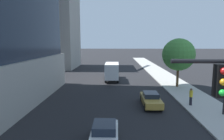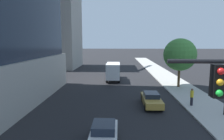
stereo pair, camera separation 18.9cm
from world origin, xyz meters
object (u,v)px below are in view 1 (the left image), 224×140
street_tree (179,55)px  car_gold (151,99)px  car_white (104,135)px  box_truck (112,70)px  construction_building (47,11)px  pedestrian_yellow_shirt (191,96)px

street_tree → car_gold: (-5.43, -8.70, -4.18)m
car_gold → car_white: (-4.43, -8.25, 0.01)m
car_white → box_truck: box_truck is taller
construction_building → street_tree: size_ratio=4.63×
construction_building → box_truck: construction_building is taller
car_white → pedestrian_yellow_shirt: pedestrian_yellow_shirt is taller
construction_building → street_tree: bearing=-40.2°
construction_building → car_gold: size_ratio=7.23×
street_tree → construction_building: bearing=139.8°
construction_building → pedestrian_yellow_shirt: construction_building is taller
car_gold → pedestrian_yellow_shirt: size_ratio=2.53×
car_gold → box_truck: bearing=107.6°
construction_building → car_gold: 40.82m
street_tree → pedestrian_yellow_shirt: street_tree is taller
street_tree → car_gold: size_ratio=1.56×
construction_building → box_truck: bearing=-45.7°
street_tree → box_truck: 11.59m
box_truck → pedestrian_yellow_shirt: (8.59, -14.07, -0.69)m
construction_building → car_white: bearing=-66.6°
pedestrian_yellow_shirt → car_white: bearing=-136.6°
car_gold → pedestrian_yellow_shirt: 4.18m
box_truck → car_white: bearing=-90.0°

